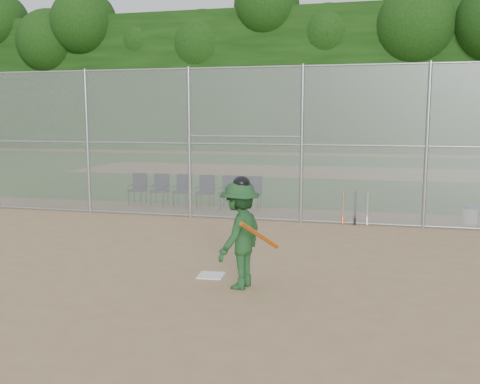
% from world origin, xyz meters
% --- Properties ---
extents(ground, '(100.00, 100.00, 0.00)m').
position_xyz_m(ground, '(0.00, 0.00, 0.00)').
color(ground, tan).
rests_on(ground, ground).
extents(grass_strip, '(100.00, 100.00, 0.00)m').
position_xyz_m(grass_strip, '(0.00, 18.00, 0.01)').
color(grass_strip, '#275E1C').
rests_on(grass_strip, ground).
extents(dirt_patch_far, '(24.00, 24.00, 0.00)m').
position_xyz_m(dirt_patch_far, '(0.00, 18.00, 0.01)').
color(dirt_patch_far, tan).
rests_on(dirt_patch_far, ground).
extents(backstop_fence, '(16.09, 0.09, 4.00)m').
position_xyz_m(backstop_fence, '(0.00, 5.00, 2.07)').
color(backstop_fence, gray).
rests_on(backstop_fence, ground).
extents(treeline, '(81.00, 60.00, 11.00)m').
position_xyz_m(treeline, '(0.00, 20.00, 5.50)').
color(treeline, black).
rests_on(treeline, ground).
extents(home_plate, '(0.45, 0.45, 0.02)m').
position_xyz_m(home_plate, '(0.11, -0.05, 0.01)').
color(home_plate, white).
rests_on(home_plate, ground).
extents(batter_at_plate, '(1.10, 1.34, 1.79)m').
position_xyz_m(batter_at_plate, '(0.74, -0.52, 0.87)').
color(batter_at_plate, '#1C4721').
rests_on(batter_at_plate, ground).
extents(water_cooler, '(0.37, 0.37, 0.47)m').
position_xyz_m(water_cooler, '(5.20, 5.78, 0.24)').
color(water_cooler, white).
rests_on(water_cooler, ground).
extents(spare_bats, '(0.66, 0.33, 0.84)m').
position_xyz_m(spare_bats, '(2.36, 5.09, 0.42)').
color(spare_bats, '#D84C14').
rests_on(spare_bats, ground).
extents(chair_0, '(0.54, 0.52, 0.96)m').
position_xyz_m(chair_0, '(-4.29, 6.64, 0.48)').
color(chair_0, '#0D1533').
rests_on(chair_0, ground).
extents(chair_1, '(0.54, 0.52, 0.96)m').
position_xyz_m(chair_1, '(-3.56, 6.64, 0.48)').
color(chair_1, '#0D1533').
rests_on(chair_1, ground).
extents(chair_2, '(0.54, 0.52, 0.96)m').
position_xyz_m(chair_2, '(-2.83, 6.64, 0.48)').
color(chair_2, '#0D1533').
rests_on(chair_2, ground).
extents(chair_3, '(0.54, 0.52, 0.96)m').
position_xyz_m(chair_3, '(-2.09, 6.64, 0.48)').
color(chair_3, '#0D1533').
rests_on(chair_3, ground).
extents(chair_4, '(0.54, 0.52, 0.96)m').
position_xyz_m(chair_4, '(-1.36, 6.64, 0.48)').
color(chair_4, '#0D1533').
rests_on(chair_4, ground).
extents(chair_5, '(0.54, 0.52, 0.96)m').
position_xyz_m(chair_5, '(-0.63, 6.64, 0.48)').
color(chair_5, '#0D1533').
rests_on(chair_5, ground).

